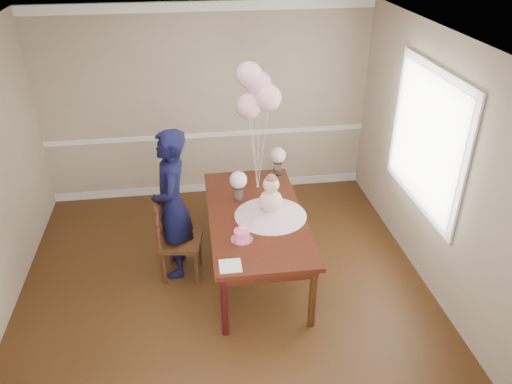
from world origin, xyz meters
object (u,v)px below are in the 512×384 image
Objects in this scene: dining_table_top at (256,216)px; birthday_cake at (242,235)px; dining_chair_seat at (181,242)px; woman at (172,205)px.

dining_table_top is 13.33× the size of birthday_cake.
dining_chair_seat is at bearing 139.96° from birthday_cake.
dining_table_top is at bearing 5.66° from dining_chair_seat.
woman is (-0.69, 0.63, 0.04)m from birthday_cake.
birthday_cake is at bearing -113.96° from dining_table_top.
dining_table_top is 1.18× the size of woman.
dining_chair_seat is at bearing 176.37° from dining_table_top.
birthday_cake reaches higher than dining_chair_seat.
woman is (-0.90, 0.16, 0.12)m from dining_table_top.
woman reaches higher than dining_table_top.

